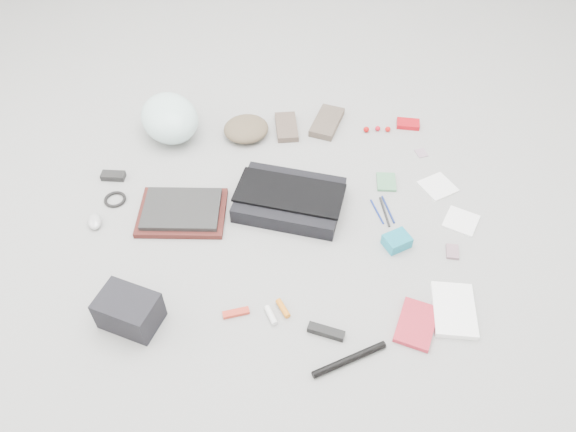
{
  "coord_description": "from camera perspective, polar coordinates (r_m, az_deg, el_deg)",
  "views": [
    {
      "loc": [
        -0.08,
        -1.48,
        1.7
      ],
      "look_at": [
        0.0,
        0.0,
        0.05
      ],
      "focal_mm": 35.0,
      "sensor_mm": 36.0,
      "label": 1
    }
  ],
  "objects": [
    {
      "name": "toiletry_tube_orange",
      "position": [
        2.01,
        -0.52,
        -9.36
      ],
      "size": [
        0.05,
        0.08,
        0.02
      ],
      "primitive_type": "cylinder",
      "rotation": [
        1.57,
        0.0,
        0.43
      ],
      "color": "orange",
      "rests_on": "ground_plane"
    },
    {
      "name": "laptop_sleeve",
      "position": [
        2.32,
        -10.69,
        0.35
      ],
      "size": [
        0.37,
        0.29,
        0.02
      ],
      "primitive_type": "cube",
      "rotation": [
        0.0,
        0.0,
        -0.07
      ],
      "color": "#4B1B17",
      "rests_on": "ground_plane"
    },
    {
      "name": "power_brick",
      "position": [
        2.55,
        -17.33,
        3.92
      ],
      "size": [
        0.11,
        0.06,
        0.03
      ],
      "primitive_type": "cube",
      "rotation": [
        0.0,
        0.0,
        -0.12
      ],
      "color": "black",
      "rests_on": "ground_plane"
    },
    {
      "name": "notepad",
      "position": [
        2.45,
        9.95,
        3.43
      ],
      "size": [
        0.09,
        0.11,
        0.01
      ],
      "primitive_type": "cube",
      "rotation": [
        0.0,
        0.0,
        -0.11
      ],
      "color": "#49845A",
      "rests_on": "ground_plane"
    },
    {
      "name": "multitool",
      "position": [
        2.01,
        -5.31,
        -9.76
      ],
      "size": [
        0.1,
        0.04,
        0.01
      ],
      "primitive_type": "cube",
      "rotation": [
        0.0,
        0.0,
        0.19
      ],
      "color": "#B12C1C",
      "rests_on": "ground_plane"
    },
    {
      "name": "book_white",
      "position": [
        2.09,
        16.5,
        -9.13
      ],
      "size": [
        0.18,
        0.24,
        0.02
      ],
      "primitive_type": "cube",
      "rotation": [
        0.0,
        0.0,
        -0.15
      ],
      "color": "white",
      "rests_on": "ground_plane"
    },
    {
      "name": "pen_black",
      "position": [
        2.33,
        9.79,
        0.43
      ],
      "size": [
        0.02,
        0.16,
        0.01
      ],
      "primitive_type": "cylinder",
      "rotation": [
        1.57,
        0.0,
        0.07
      ],
      "color": "black",
      "rests_on": "ground_plane"
    },
    {
      "name": "napkin_top",
      "position": [
        2.48,
        14.97,
        2.92
      ],
      "size": [
        0.17,
        0.17,
        0.01
      ],
      "primitive_type": "cube",
      "rotation": [
        0.0,
        0.0,
        0.44
      ],
      "color": "white",
      "rests_on": "ground_plane"
    },
    {
      "name": "lollipop_a",
      "position": [
        2.69,
        7.96,
        8.7
      ],
      "size": [
        0.03,
        0.03,
        0.03
      ],
      "primitive_type": "sphere",
      "rotation": [
        0.0,
        0.0,
        -0.01
      ],
      "color": "#AC0A0B",
      "rests_on": "ground_plane"
    },
    {
      "name": "camera_bag",
      "position": [
        2.01,
        -15.84,
        -9.24
      ],
      "size": [
        0.24,
        0.21,
        0.13
      ],
      "primitive_type": "cube",
      "rotation": [
        0.0,
        0.0,
        -0.43
      ],
      "color": "black",
      "rests_on": "ground_plane"
    },
    {
      "name": "messenger_bag",
      "position": [
        2.3,
        0.16,
        1.66
      ],
      "size": [
        0.49,
        0.41,
        0.07
      ],
      "primitive_type": "cube",
      "rotation": [
        0.0,
        0.0,
        -0.3
      ],
      "color": "black",
      "rests_on": "ground_plane"
    },
    {
      "name": "stamp_sheet",
      "position": [
        2.63,
        13.39,
        6.24
      ],
      "size": [
        0.06,
        0.06,
        0.0
      ],
      "primitive_type": "cube",
      "rotation": [
        0.0,
        0.0,
        0.24
      ],
      "color": "#A08196",
      "rests_on": "ground_plane"
    },
    {
      "name": "mouse",
      "position": [
        2.38,
        -19.05,
        -0.51
      ],
      "size": [
        0.07,
        0.1,
        0.03
      ],
      "primitive_type": "ellipsoid",
      "rotation": [
        0.0,
        0.0,
        0.27
      ],
      "color": "#B0AFB2",
      "rests_on": "ground_plane"
    },
    {
      "name": "book_red",
      "position": [
        2.02,
        12.9,
        -10.66
      ],
      "size": [
        0.19,
        0.22,
        0.02
      ],
      "primitive_type": "cube",
      "rotation": [
        0.0,
        0.0,
        -0.43
      ],
      "color": "red",
      "rests_on": "ground_plane"
    },
    {
      "name": "toiletry_tube_white",
      "position": [
        1.99,
        -1.76,
        -10.04
      ],
      "size": [
        0.05,
        0.08,
        0.02
      ],
      "primitive_type": "cylinder",
      "rotation": [
        1.57,
        0.0,
        0.36
      ],
      "color": "silver",
      "rests_on": "ground_plane"
    },
    {
      "name": "ground_plane",
      "position": [
        2.26,
        0.0,
        -0.85
      ],
      "size": [
        4.0,
        4.0,
        0.0
      ],
      "primitive_type": "plane",
      "color": "gray"
    },
    {
      "name": "altoids_tin",
      "position": [
        2.76,
        12.1,
        9.14
      ],
      "size": [
        0.12,
        0.09,
        0.02
      ],
      "primitive_type": "cube",
      "rotation": [
        0.0,
        0.0,
        -0.2
      ],
      "color": "#B30C16",
      "rests_on": "ground_plane"
    },
    {
      "name": "mitten_left",
      "position": [
        2.68,
        -0.15,
        9.03
      ],
      "size": [
        0.1,
        0.2,
        0.03
      ],
      "primitive_type": "cube",
      "rotation": [
        0.0,
        0.0,
        0.03
      ],
      "color": "brown",
      "rests_on": "ground_plane"
    },
    {
      "name": "accordion_wallet",
      "position": [
        2.21,
        10.99,
        -2.52
      ],
      "size": [
        0.12,
        0.11,
        0.05
      ],
      "primitive_type": "cube",
      "rotation": [
        0.0,
        0.0,
        0.42
      ],
      "color": "teal",
      "rests_on": "ground_plane"
    },
    {
      "name": "napkin_bottom",
      "position": [
        2.37,
        17.17,
        -0.5
      ],
      "size": [
        0.17,
        0.17,
        0.01
      ],
      "primitive_type": "cube",
      "rotation": [
        0.0,
        0.0,
        1.02
      ],
      "color": "white",
      "rests_on": "ground_plane"
    },
    {
      "name": "bike_helmet",
      "position": [
        2.66,
        -11.94,
        9.72
      ],
      "size": [
        0.36,
        0.39,
        0.19
      ],
      "primitive_type": "ellipsoid",
      "rotation": [
        0.0,
        0.0,
        0.43
      ],
      "color": "#C8F1EF",
      "rests_on": "ground_plane"
    },
    {
      "name": "lollipop_b",
      "position": [
        2.71,
        9.1,
        8.77
      ],
      "size": [
        0.03,
        0.03,
        0.02
      ],
      "primitive_type": "sphere",
      "rotation": [
        0.0,
        0.0,
        -0.13
      ],
      "color": "red",
      "rests_on": "ground_plane"
    },
    {
      "name": "lollipop_c",
      "position": [
        2.71,
        10.11,
        8.68
      ],
      "size": [
        0.03,
        0.03,
        0.03
      ],
      "primitive_type": "sphere",
      "rotation": [
        0.0,
        0.0,
        0.28
      ],
      "color": "red",
      "rests_on": "ground_plane"
    },
    {
      "name": "u_lock",
      "position": [
        1.96,
        3.89,
        -11.64
      ],
      "size": [
        0.13,
        0.08,
        0.03
      ],
      "primitive_type": "cube",
      "rotation": [
        0.0,
        0.0,
        -0.38
      ],
      "color": "black",
      "rests_on": "ground_plane"
    },
    {
      "name": "cable_coil",
      "position": [
        2.45,
        -17.17,
        1.63
      ],
      "size": [
        0.12,
        0.12,
        0.01
      ],
      "primitive_type": "torus",
      "rotation": [
        0.0,
        0.0,
        -0.42
      ],
      "color": "black",
      "rests_on": "ground_plane"
    },
    {
      "name": "pen_navy",
      "position": [
        2.34,
        10.13,
        0.67
      ],
      "size": [
        0.03,
        0.15,
        0.01
      ],
      "primitive_type": "cylinder",
      "rotation": [
        1.57,
        0.0,
        0.16
      ],
      "color": "navy",
      "rests_on": "ground_plane"
    },
    {
      "name": "mitten_right",
      "position": [
        2.71,
        3.97,
        9.49
      ],
      "size": [
        0.19,
        0.25,
        0.03
      ],
      "primitive_type": "cube",
      "rotation": [
        0.0,
        0.0,
        -0.41
      ],
      "color": "brown",
      "rests_on": "ground_plane"
    },
    {
      "name": "pen_blue",
      "position": [
        2.33,
        9.03,
        0.44
      ],
      "size": [
        0.04,
        0.14,
        0.01
      ],
      "primitive_type": "cylinder",
      "rotation": [
        1.57,
        0.0,
        0.22
      ],
      "color": "navy",
      "rests_on": "ground_plane"
    },
    {
      "name": "beanie",
      "position": [
        2.64,
        -4.28,
        8.82
      ],
      "size": [
        0.26,
        0.25,
        0.07
      ],
      "primitive_type": "ellipsoid",
      "rotation": [
        0.0,
        0.0,
        0.3
      ],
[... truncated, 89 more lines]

